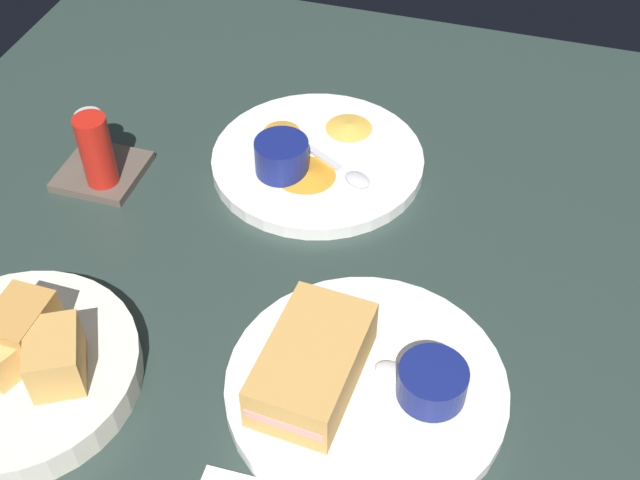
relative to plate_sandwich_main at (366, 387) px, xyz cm
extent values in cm
cube|color=#283833|center=(9.59, 6.18, -2.30)|extent=(110.00, 110.00, 3.00)
cylinder|color=white|center=(0.00, 0.00, 0.00)|extent=(25.06, 25.06, 1.60)
cube|color=tan|center=(-1.15, 4.62, 3.20)|extent=(13.51, 8.51, 4.80)
cube|color=#DB938E|center=(-1.15, 4.62, 3.20)|extent=(13.72, 7.92, 0.80)
cylinder|color=navy|center=(0.48, -5.62, 2.42)|extent=(6.05, 6.05, 3.25)
cylinder|color=black|center=(0.48, -5.62, 3.65)|extent=(4.96, 4.96, 0.60)
cube|color=silver|center=(2.71, 3.39, 1.05)|extent=(2.10, 5.53, 0.40)
ellipsoid|color=silver|center=(1.39, -1.95, 1.20)|extent=(2.90, 3.63, 0.80)
cylinder|color=white|center=(28.71, 13.22, 0.00)|extent=(24.44, 24.44, 1.60)
cylinder|color=navy|center=(25.05, 16.28, 2.79)|extent=(6.04, 6.04, 3.99)
cylinder|color=olive|center=(25.05, 16.28, 4.39)|extent=(4.95, 4.95, 0.60)
cube|color=silver|center=(28.26, 12.43, 1.05)|extent=(3.41, 5.18, 0.40)
ellipsoid|color=silver|center=(25.54, 7.64, 1.20)|extent=(3.49, 3.87, 0.80)
cone|color=orange|center=(25.04, 13.72, 1.10)|extent=(8.24, 8.24, 0.60)
cone|color=gold|center=(34.72, 11.17, 1.10)|extent=(7.73, 7.73, 0.60)
cone|color=orange|center=(25.02, 13.36, 1.10)|extent=(9.11, 9.11, 0.60)
cone|color=gold|center=(31.65, 18.59, 1.10)|extent=(5.69, 5.69, 0.60)
cylinder|color=silver|center=(-7.90, 30.06, 0.70)|extent=(21.89, 21.89, 3.00)
cube|color=tan|center=(-7.67, 25.42, 4.50)|extent=(7.37, 6.72, 4.61)
cube|color=tan|center=(-7.59, 30.00, 4.01)|extent=(7.15, 6.21, 3.62)
cube|color=#C68C42|center=(-5.68, 29.73, 4.57)|extent=(6.07, 4.49, 4.74)
cube|color=brown|center=(20.11, 36.42, -0.30)|extent=(9.00, 9.00, 1.00)
cylinder|color=red|center=(18.31, 35.22, 4.45)|extent=(3.60, 3.60, 8.50)
cylinder|color=#B2B2B2|center=(21.91, 37.82, 3.20)|extent=(3.00, 3.00, 6.00)
camera|label=1|loc=(-41.14, -8.14, 60.71)|focal=45.95mm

